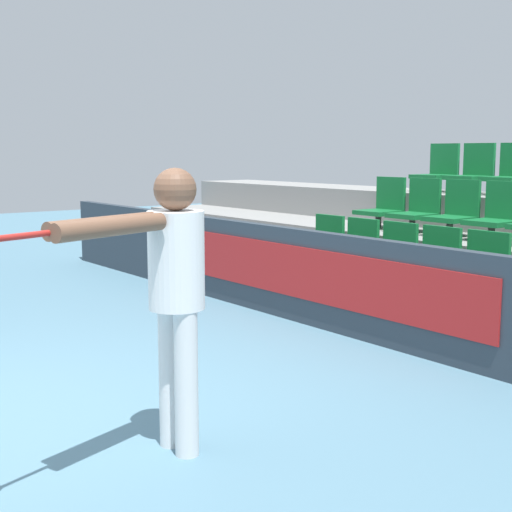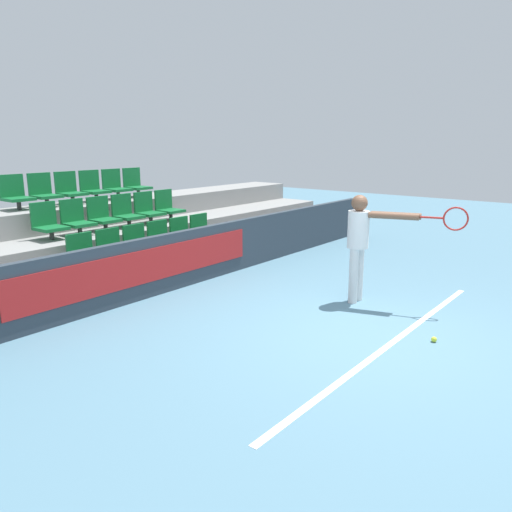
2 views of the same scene
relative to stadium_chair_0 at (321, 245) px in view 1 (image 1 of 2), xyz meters
The scene contains 16 objects.
barrier_wall 1.42m from the stadium_chair_0, 29.21° to the right, with size 11.65×0.14×0.91m.
bleacher_tier_front 1.33m from the stadium_chair_0, ahead, with size 11.25×0.96×0.39m.
bleacher_tier_middle 1.52m from the stadium_chair_0, 33.78° to the left, with size 11.25×0.96×0.78m.
stadium_chair_0 is the anchor object (origin of this frame).
stadium_chair_1 0.50m from the stadium_chair_0, ahead, with size 0.42×0.44×0.58m.
stadium_chair_2 1.00m from the stadium_chair_0, ahead, with size 0.42×0.44×0.58m.
stadium_chair_3 1.50m from the stadium_chair_0, ahead, with size 0.42×0.44×0.58m.
stadium_chair_4 1.99m from the stadium_chair_0, ahead, with size 0.42×0.44×0.58m.
stadium_chair_6 1.03m from the stadium_chair_0, 90.00° to the left, with size 0.42×0.44×0.58m.
stadium_chair_7 1.15m from the stadium_chair_0, 62.53° to the left, with size 0.42×0.44×0.58m.
stadium_chair_8 1.44m from the stadium_chair_0, 43.88° to the left, with size 0.42×0.44×0.58m.
stadium_chair_9 1.82m from the stadium_chair_0, 32.67° to the left, with size 0.42×0.44×0.58m.
stadium_chair_12 2.07m from the stadium_chair_0, 90.00° to the left, with size 0.42×0.44×0.58m.
stadium_chair_13 2.13m from the stadium_chair_0, 75.43° to the left, with size 0.42×0.44×0.58m.
stadium_chair_14 2.30m from the stadium_chair_0, 62.53° to the left, with size 0.42×0.44×0.58m.
tennis_player 4.09m from the stadium_chair_0, 54.27° to the right, with size 0.60×1.52×1.56m.
Camera 1 is at (4.37, -1.20, 1.65)m, focal length 50.00 mm.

